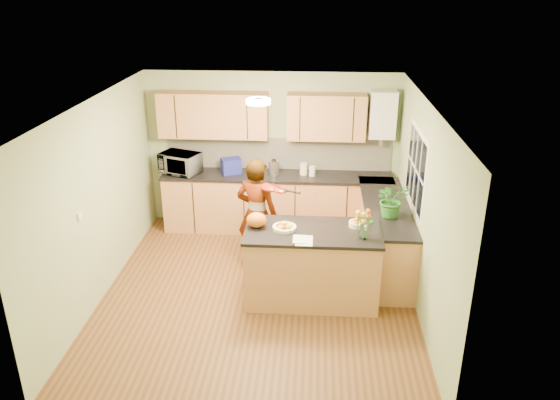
{
  "coord_description": "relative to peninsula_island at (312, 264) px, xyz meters",
  "views": [
    {
      "loc": [
        0.7,
        -6.14,
        3.87
      ],
      "look_at": [
        0.25,
        0.5,
        1.11
      ],
      "focal_mm": 35.0,
      "sensor_mm": 36.0,
      "label": 1
    }
  ],
  "objects": [
    {
      "name": "floor",
      "position": [
        -0.69,
        0.09,
        -0.48
      ],
      "size": [
        4.5,
        4.5,
        0.0
      ],
      "primitive_type": "plane",
      "color": "#543318",
      "rests_on": "ground"
    },
    {
      "name": "orange_bag",
      "position": [
        -0.7,
        0.05,
        0.57
      ],
      "size": [
        0.29,
        0.26,
        0.19
      ],
      "primitive_type": "ellipsoid",
      "rotation": [
        0.0,
        0.0,
        -0.23
      ],
      "color": "orange",
      "rests_on": "peninsula_island"
    },
    {
      "name": "microwave",
      "position": [
        -2.13,
        2.01,
        0.62
      ],
      "size": [
        0.7,
        0.59,
        0.33
      ],
      "primitive_type": "imported",
      "rotation": [
        0.0,
        0.0,
        -0.37
      ],
      "color": "white",
      "rests_on": "back_counter"
    },
    {
      "name": "blue_box",
      "position": [
        -1.32,
        2.06,
        0.58
      ],
      "size": [
        0.36,
        0.32,
        0.24
      ],
      "primitive_type": "cube",
      "rotation": [
        0.0,
        0.0,
        0.41
      ],
      "color": "navy",
      "rests_on": "back_counter"
    },
    {
      "name": "ceiling_lamp",
      "position": [
        -0.69,
        0.39,
        1.98
      ],
      "size": [
        0.3,
        0.3,
        0.07
      ],
      "color": "#FFEABF",
      "rests_on": "ceiling"
    },
    {
      "name": "jar_white",
      "position": [
        -0.04,
        2.02,
        0.53
      ],
      "size": [
        0.1,
        0.1,
        0.15
      ],
      "primitive_type": "cylinder",
      "rotation": [
        0.0,
        0.0,
        0.04
      ],
      "color": "white",
      "rests_on": "back_counter"
    },
    {
      "name": "wall_back",
      "position": [
        -0.69,
        2.34,
        0.77
      ],
      "size": [
        4.0,
        0.02,
        2.5
      ],
      "primitive_type": "cube",
      "color": "#91AA79",
      "rests_on": "floor"
    },
    {
      "name": "jar_cream",
      "position": [
        -0.17,
        2.07,
        0.55
      ],
      "size": [
        0.14,
        0.14,
        0.19
      ],
      "primitive_type": "cylinder",
      "rotation": [
        0.0,
        0.0,
        0.22
      ],
      "color": "beige",
      "rests_on": "back_counter"
    },
    {
      "name": "papers",
      "position": [
        -0.1,
        -0.3,
        0.48
      ],
      "size": [
        0.2,
        0.28,
        0.01
      ],
      "primitive_type": "cube",
      "color": "silver",
      "rests_on": "peninsula_island"
    },
    {
      "name": "light_switch",
      "position": [
        -2.68,
        -0.51,
        0.82
      ],
      "size": [
        0.02,
        0.09,
        0.09
      ],
      "primitive_type": "cube",
      "color": "white",
      "rests_on": "wall_left"
    },
    {
      "name": "potted_plant",
      "position": [
        1.01,
        0.54,
        0.69
      ],
      "size": [
        0.52,
        0.48,
        0.47
      ],
      "primitive_type": "imported",
      "rotation": [
        0.0,
        0.0,
        0.31
      ],
      "color": "#2D7627",
      "rests_on": "right_counter"
    },
    {
      "name": "wall_left",
      "position": [
        -2.69,
        0.09,
        0.77
      ],
      "size": [
        0.02,
        4.5,
        2.5
      ],
      "primitive_type": "cube",
      "color": "#91AA79",
      "rests_on": "floor"
    },
    {
      "name": "peninsula_island",
      "position": [
        0.0,
        0.0,
        0.0
      ],
      "size": [
        1.68,
        0.86,
        0.96
      ],
      "color": "#C27F4D",
      "rests_on": "floor"
    },
    {
      "name": "violin",
      "position": [
        -0.58,
        0.55,
        0.81
      ],
      "size": [
        0.69,
        0.6,
        0.17
      ],
      "primitive_type": null,
      "rotation": [
        0.17,
        0.0,
        -0.61
      ],
      "color": "#4F1004",
      "rests_on": "violinist"
    },
    {
      "name": "window_right",
      "position": [
        1.3,
        0.69,
        1.07
      ],
      "size": [
        0.01,
        1.3,
        1.05
      ],
      "color": "white",
      "rests_on": "wall_right"
    },
    {
      "name": "back_counter",
      "position": [
        -0.59,
        2.04,
        -0.01
      ],
      "size": [
        3.64,
        0.62,
        0.94
      ],
      "color": "#C27F4D",
      "rests_on": "floor"
    },
    {
      "name": "orange_bowl",
      "position": [
        0.55,
        0.15,
        0.53
      ],
      "size": [
        0.21,
        0.21,
        0.12
      ],
      "color": "beige",
      "rests_on": "peninsula_island"
    },
    {
      "name": "violinist",
      "position": [
        -0.78,
        0.77,
        0.33
      ],
      "size": [
        0.68,
        0.54,
        1.62
      ],
      "primitive_type": "imported",
      "rotation": [
        0.0,
        0.0,
        2.85
      ],
      "color": "#EEAD91",
      "rests_on": "floor"
    },
    {
      "name": "wall_front",
      "position": [
        -0.69,
        -2.16,
        0.77
      ],
      "size": [
        4.0,
        0.02,
        2.5
      ],
      "primitive_type": "cube",
      "color": "#91AA79",
      "rests_on": "floor"
    },
    {
      "name": "kettle",
      "position": [
        -0.64,
        2.03,
        0.58
      ],
      "size": [
        0.16,
        0.16,
        0.31
      ],
      "rotation": [
        0.0,
        0.0,
        -0.21
      ],
      "color": "#B2B2B7",
      "rests_on": "back_counter"
    },
    {
      "name": "flower_vase",
      "position": [
        0.6,
        -0.18,
        0.76
      ],
      "size": [
        0.23,
        0.23,
        0.43
      ],
      "rotation": [
        0.0,
        0.0,
        0.15
      ],
      "color": "silver",
      "rests_on": "peninsula_island"
    },
    {
      "name": "upper_cabinets",
      "position": [
        -0.87,
        2.17,
        1.37
      ],
      "size": [
        3.2,
        0.34,
        0.7
      ],
      "color": "#C27F4D",
      "rests_on": "wall_back"
    },
    {
      "name": "fruit_dish",
      "position": [
        -0.35,
        0.0,
        0.52
      ],
      "size": [
        0.29,
        0.29,
        0.1
      ],
      "color": "beige",
      "rests_on": "peninsula_island"
    },
    {
      "name": "splashback",
      "position": [
        -0.59,
        2.32,
        0.72
      ],
      "size": [
        3.6,
        0.02,
        0.52
      ],
      "primitive_type": "cube",
      "color": "beige",
      "rests_on": "back_counter"
    },
    {
      "name": "ceiling",
      "position": [
        -0.69,
        0.09,
        2.02
      ],
      "size": [
        4.0,
        4.5,
        0.02
      ],
      "primitive_type": "cube",
      "color": "silver",
      "rests_on": "wall_back"
    },
    {
      "name": "wall_right",
      "position": [
        1.31,
        0.09,
        0.77
      ],
      "size": [
        0.02,
        4.5,
        2.5
      ],
      "primitive_type": "cube",
      "color": "#91AA79",
      "rests_on": "floor"
    },
    {
      "name": "boiler",
      "position": [
        1.01,
        2.18,
        1.41
      ],
      "size": [
        0.4,
        0.3,
        0.86
      ],
      "color": "white",
      "rests_on": "wall_back"
    },
    {
      "name": "right_counter",
      "position": [
        1.01,
        0.94,
        -0.01
      ],
      "size": [
        0.62,
        2.24,
        0.94
      ],
      "color": "#C27F4D",
      "rests_on": "floor"
    }
  ]
}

